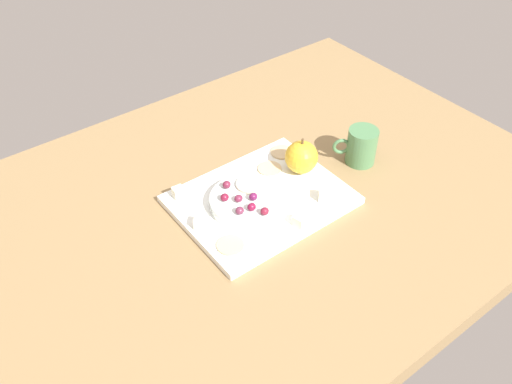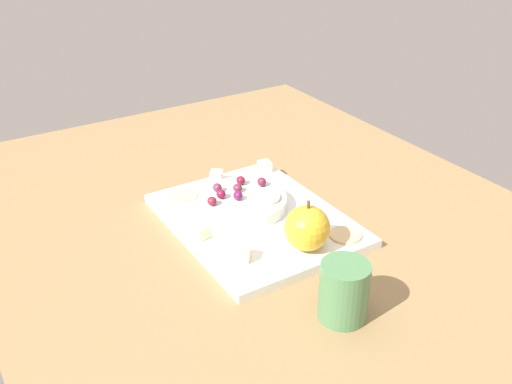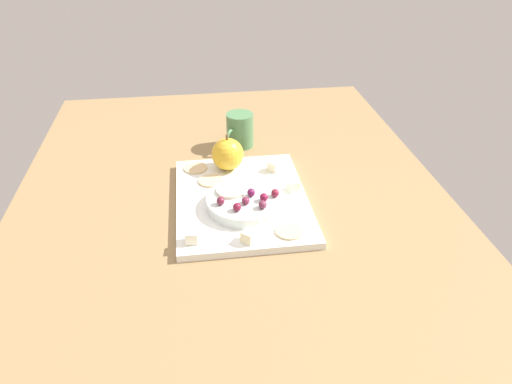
# 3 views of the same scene
# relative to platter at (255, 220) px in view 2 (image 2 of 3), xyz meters

# --- Properties ---
(table) EXTENTS (1.23, 0.91, 0.05)m
(table) POSITION_rel_platter_xyz_m (-0.02, -0.02, -0.03)
(table) COLOR olive
(table) RESTS_ON ground
(platter) EXTENTS (0.34, 0.26, 0.02)m
(platter) POSITION_rel_platter_xyz_m (0.00, 0.00, 0.00)
(platter) COLOR white
(platter) RESTS_ON table
(serving_dish) EXTENTS (0.15, 0.15, 0.02)m
(serving_dish) POSITION_rel_platter_xyz_m (0.04, 0.00, 0.02)
(serving_dish) COLOR silver
(serving_dish) RESTS_ON platter
(apple_whole) EXTENTS (0.07, 0.07, 0.07)m
(apple_whole) POSITION_rel_platter_xyz_m (-0.12, -0.01, 0.04)
(apple_whole) COLOR gold
(apple_whole) RESTS_ON platter
(apple_stem) EXTENTS (0.01, 0.01, 0.01)m
(apple_stem) POSITION_rel_platter_xyz_m (-0.12, -0.01, 0.09)
(apple_stem) COLOR brown
(apple_stem) RESTS_ON apple_whole
(cheese_cube_0) EXTENTS (0.03, 0.03, 0.02)m
(cheese_cube_0) POSITION_rel_platter_xyz_m (-0.10, 0.08, 0.02)
(cheese_cube_0) COLOR beige
(cheese_cube_0) RESTS_ON platter
(cheese_cube_1) EXTENTS (0.02, 0.02, 0.02)m
(cheese_cube_1) POSITION_rel_platter_xyz_m (0.13, -0.10, 0.02)
(cheese_cube_1) COLOR white
(cheese_cube_1) RESTS_ON platter
(cheese_cube_2) EXTENTS (0.03, 0.03, 0.02)m
(cheese_cube_2) POSITION_rel_platter_xyz_m (-0.01, 0.11, 0.02)
(cheese_cube_2) COLOR #EBF4C4
(cheese_cube_2) RESTS_ON platter
(cheese_cube_3) EXTENTS (0.03, 0.03, 0.02)m
(cheese_cube_3) POSITION_rel_platter_xyz_m (0.15, -0.00, 0.02)
(cheese_cube_3) COLOR #F7EFC2
(cheese_cube_3) RESTS_ON platter
(cracker_0) EXTENTS (0.05, 0.05, 0.00)m
(cracker_0) POSITION_rel_platter_xyz_m (0.13, 0.07, 0.01)
(cracker_0) COLOR #D1BA88
(cracker_0) RESTS_ON platter
(cracker_1) EXTENTS (0.05, 0.05, 0.00)m
(cracker_1) POSITION_rel_platter_xyz_m (-0.07, -0.06, 0.01)
(cracker_1) COLOR #D7BB89
(cracker_1) RESTS_ON platter
(cracker_2) EXTENTS (0.05, 0.05, 0.00)m
(cracker_2) POSITION_rel_platter_xyz_m (-0.13, -0.09, 0.01)
(cracker_2) COLOR #D4B585
(cracker_2) RESTS_ON platter
(grape_0) EXTENTS (0.02, 0.02, 0.02)m
(grape_0) POSITION_rel_platter_xyz_m (0.05, 0.04, 0.04)
(grape_0) COLOR maroon
(grape_0) RESTS_ON serving_dish
(grape_1) EXTENTS (0.02, 0.02, 0.02)m
(grape_1) POSITION_rel_platter_xyz_m (0.08, 0.03, 0.04)
(grape_1) COLOR #662941
(grape_1) RESTS_ON serving_dish
(grape_2) EXTENTS (0.02, 0.02, 0.02)m
(grape_2) POSITION_rel_platter_xyz_m (0.04, 0.06, 0.04)
(grape_2) COLOR maroon
(grape_2) RESTS_ON serving_dish
(grape_3) EXTENTS (0.02, 0.02, 0.01)m
(grape_3) POSITION_rel_platter_xyz_m (0.06, 0.00, 0.04)
(grape_3) COLOR maroon
(grape_3) RESTS_ON serving_dish
(grape_4) EXTENTS (0.02, 0.02, 0.02)m
(grape_4) POSITION_rel_platter_xyz_m (0.08, -0.02, 0.04)
(grape_4) COLOR maroon
(grape_4) RESTS_ON serving_dish
(grape_5) EXTENTS (0.02, 0.02, 0.02)m
(grape_5) POSITION_rel_platter_xyz_m (0.03, 0.02, 0.04)
(grape_5) COLOR #601844
(grape_5) RESTS_ON serving_dish
(grape_6) EXTENTS (0.02, 0.02, 0.02)m
(grape_6) POSITION_rel_platter_xyz_m (0.05, -0.05, 0.04)
(grape_6) COLOR maroon
(grape_6) RESTS_ON serving_dish
(apple_slice_0) EXTENTS (0.06, 0.06, 0.01)m
(apple_slice_0) POSITION_rel_platter_xyz_m (0.01, -0.02, 0.03)
(apple_slice_0) COLOR beige
(apple_slice_0) RESTS_ON serving_dish
(cup) EXTENTS (0.09, 0.07, 0.08)m
(cup) POSITION_rel_platter_xyz_m (-0.26, 0.02, 0.03)
(cup) COLOR #4B7C4F
(cup) RESTS_ON table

